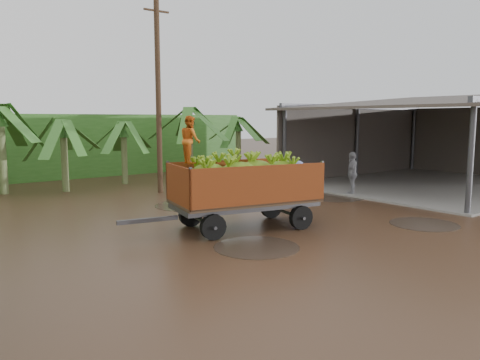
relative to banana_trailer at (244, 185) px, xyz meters
name	(u,v)px	position (x,y,z in m)	size (l,w,h in m)	color
ground	(284,217)	(2.09, 0.45, -1.32)	(100.00, 100.00, 0.00)	black
packing_shed	(428,135)	(13.86, 2.21, 1.18)	(12.78, 10.80, 4.76)	gray
hedge_north	(71,145)	(0.09, 16.45, 0.48)	(22.00, 3.00, 3.60)	#2D661E
banana_trailer	(244,185)	(0.00, 0.00, 0.00)	(6.18, 2.96, 3.44)	#9B3F16
man_blue	(297,187)	(2.98, 0.75, -0.39)	(0.68, 0.45, 1.86)	#7181CE
man_grey	(352,173)	(7.64, 2.03, -0.37)	(1.12, 0.47, 1.91)	gray
utility_pole	(158,95)	(1.26, 7.81, 3.06)	(1.20, 0.24, 8.65)	#47301E
banana_plants	(16,159)	(-4.97, 6.63, 0.61)	(21.94, 19.82, 4.44)	#2D661E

